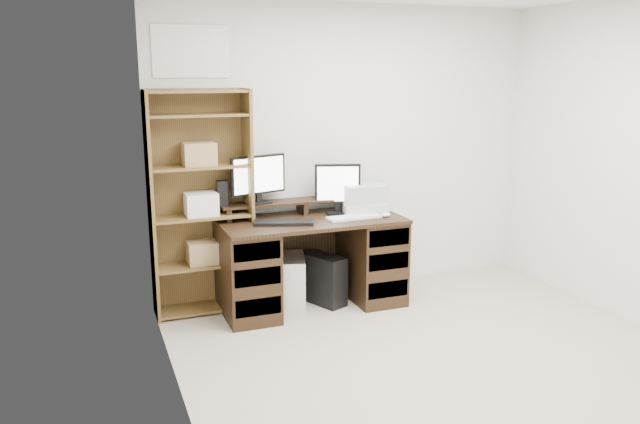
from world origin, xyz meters
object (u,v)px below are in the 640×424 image
monitor_wide (258,177)px  tower_black (323,279)px  printer (364,208)px  tower_silver (293,281)px  monitor_small (338,187)px  bookshelf (201,201)px  desk (311,261)px

monitor_wide → tower_black: bearing=-35.7°
printer → tower_silver: 0.87m
monitor_wide → printer: (0.88, -0.16, -0.29)m
monitor_small → tower_silver: (-0.43, -0.07, -0.76)m
printer → tower_black: (-0.39, -0.02, -0.59)m
tower_silver → monitor_small: bearing=26.3°
tower_black → bookshelf: size_ratio=0.25×
monitor_wide → monitor_small: 0.68m
monitor_small → bookshelf: (-1.14, 0.11, -0.06)m
monitor_wide → tower_silver: (0.24, -0.16, -0.88)m
tower_silver → bookshelf: size_ratio=0.24×
monitor_small → tower_silver: size_ratio=0.98×
monitor_wide → bookshelf: 0.50m
desk → printer: bearing=4.0°
desk → tower_black: desk is taller
monitor_small → bookshelf: size_ratio=0.23×
printer → tower_black: bearing=-165.3°
desk → bookshelf: bearing=166.1°
printer → tower_silver: printer is taller
desk → tower_black: 0.21m
monitor_small → printer: bearing=-0.8°
tower_silver → bookshelf: bookshelf is taller
monitor_wide → tower_silver: size_ratio=1.13×
monitor_small → tower_black: (-0.17, -0.09, -0.77)m
monitor_small → tower_black: size_ratio=0.92×
monitor_small → bookshelf: 1.15m
monitor_small → printer: 0.29m
bookshelf → desk: bearing=-13.9°
tower_silver → tower_black: size_ratio=0.94×
desk → tower_black: size_ratio=3.27×
desk → printer: 0.65m
printer → tower_silver: bearing=-168.0°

